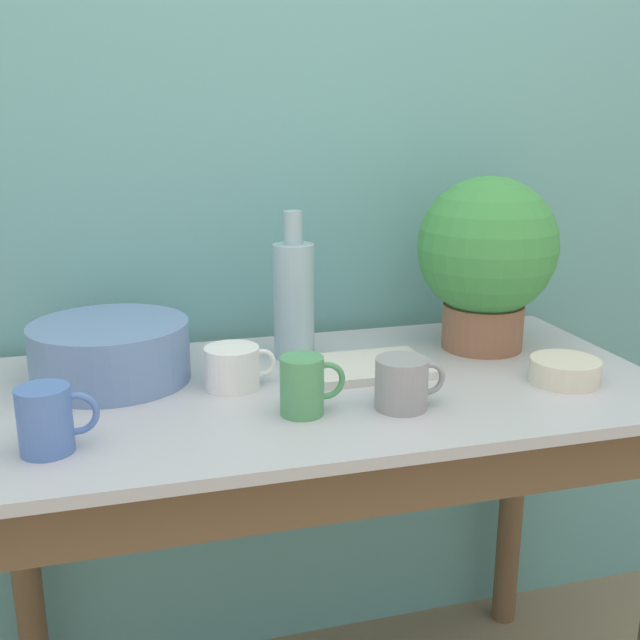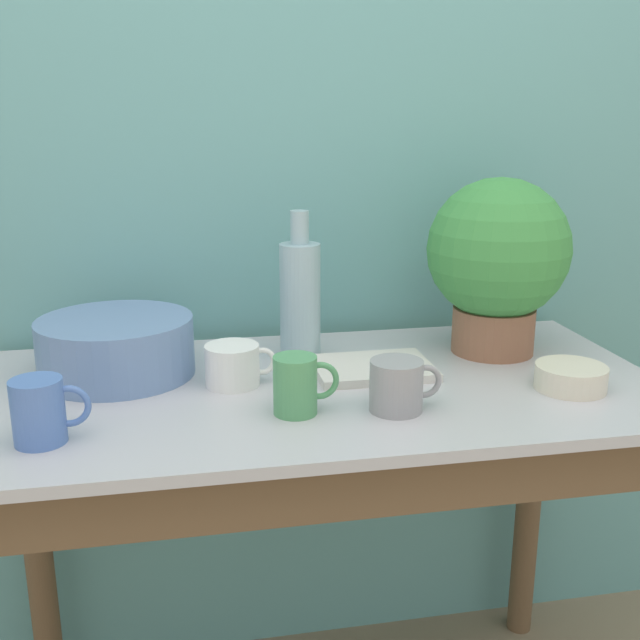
{
  "view_description": "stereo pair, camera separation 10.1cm",
  "coord_description": "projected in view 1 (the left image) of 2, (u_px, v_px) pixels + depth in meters",
  "views": [
    {
      "loc": [
        -0.34,
        -0.92,
        1.28
      ],
      "look_at": [
        0.0,
        0.31,
        0.93
      ],
      "focal_mm": 42.0,
      "sensor_mm": 36.0,
      "label": 1
    },
    {
      "loc": [
        -0.24,
        -0.94,
        1.28
      ],
      "look_at": [
        0.0,
        0.31,
        0.93
      ],
      "focal_mm": 42.0,
      "sensor_mm": 36.0,
      "label": 2
    }
  ],
  "objects": [
    {
      "name": "mug_green",
      "position": [
        304.0,
        385.0,
        1.21
      ],
      "size": [
        0.11,
        0.07,
        0.1
      ],
      "color": "#4C935B",
      "rests_on": "counter_table"
    },
    {
      "name": "mug_blue",
      "position": [
        47.0,
        420.0,
        1.08
      ],
      "size": [
        0.12,
        0.08,
        0.1
      ],
      "color": "#4C70B7",
      "rests_on": "counter_table"
    },
    {
      "name": "mug_grey",
      "position": [
        403.0,
        383.0,
        1.24
      ],
      "size": [
        0.12,
        0.09,
        0.09
      ],
      "color": "gray",
      "rests_on": "counter_table"
    },
    {
      "name": "bowl_wash_large",
      "position": [
        111.0,
        352.0,
        1.36
      ],
      "size": [
        0.29,
        0.29,
        0.11
      ],
      "color": "#6684B2",
      "rests_on": "counter_table"
    },
    {
      "name": "bowl_small_cream",
      "position": [
        565.0,
        371.0,
        1.36
      ],
      "size": [
        0.13,
        0.13,
        0.04
      ],
      "color": "beige",
      "rests_on": "counter_table"
    },
    {
      "name": "bottle_tall",
      "position": [
        294.0,
        298.0,
        1.48
      ],
      "size": [
        0.08,
        0.08,
        0.29
      ],
      "color": "#93B2BC",
      "rests_on": "counter_table"
    },
    {
      "name": "wall_back",
      "position": [
        274.0,
        153.0,
        1.6
      ],
      "size": [
        6.0,
        0.05,
        2.4
      ],
      "color": "#609E9E",
      "rests_on": "ground_plane"
    },
    {
      "name": "tray_board",
      "position": [
        370.0,
        367.0,
        1.43
      ],
      "size": [
        0.22,
        0.16,
        0.02
      ],
      "color": "beige",
      "rests_on": "counter_table"
    },
    {
      "name": "mug_white",
      "position": [
        233.0,
        367.0,
        1.33
      ],
      "size": [
        0.13,
        0.1,
        0.08
      ],
      "color": "white",
      "rests_on": "counter_table"
    },
    {
      "name": "potted_plant",
      "position": [
        487.0,
        255.0,
        1.52
      ],
      "size": [
        0.28,
        0.28,
        0.36
      ],
      "color": "#8C5B42",
      "rests_on": "counter_table"
    },
    {
      "name": "counter_table",
      "position": [
        324.0,
        473.0,
        1.38
      ],
      "size": [
        1.25,
        0.63,
        0.81
      ],
      "color": "brown",
      "rests_on": "ground_plane"
    }
  ]
}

